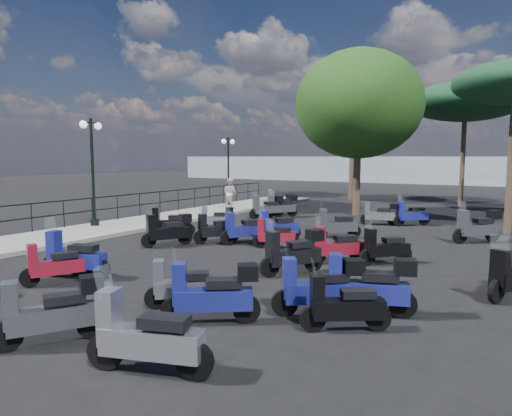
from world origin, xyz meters
The scene contains 37 objects.
ground centered at (0.00, 0.00, 0.00)m, with size 120.00×120.00×0.00m, color black.
sidewalk centered at (-6.50, 3.00, 0.07)m, with size 3.00×30.00×0.15m, color slate.
railing centered at (-7.80, 2.80, 0.90)m, with size 0.04×26.04×1.10m.
lamp_post_1 centered at (-7.26, 1.79, 2.63)m, with size 0.58×1.24×4.34m.
lamp_post_2 centered at (-7.27, 11.44, 2.40)m, with size 0.32×1.16×3.95m.
pedestrian_far centered at (-6.05, 9.86, 0.97)m, with size 0.80×0.62×1.64m, color beige.
scooter_1 centered at (-1.40, -3.62, 0.51)m, with size 1.79×0.82×1.47m.
scooter_2 centered at (-1.36, -4.19, 0.43)m, with size 0.83×1.46×1.25m.
scooter_3 centered at (-3.35, 2.01, 0.49)m, with size 1.53×1.08×1.40m.
scooter_4 centered at (-2.93, 4.35, 0.45)m, with size 1.37×0.89×1.20m.
scooter_5 centered at (-3.03, 10.11, 0.51)m, with size 0.89×1.59×1.34m.
scooter_8 centered at (-2.17, 0.59, 0.52)m, with size 1.06×1.57×1.39m.
scooter_9 centered at (-1.17, 1.90, 0.46)m, with size 1.04×1.41×1.31m.
scooter_10 centered at (-0.27, 2.28, 0.49)m, with size 1.13×1.50×1.41m.
scooter_11 centered at (-2.82, 8.28, 0.53)m, with size 1.15×1.55×1.42m.
scooter_13 centered at (1.72, -6.37, 0.52)m, with size 1.07×1.54×1.37m.
scooter_14 centered at (3.34, -4.32, 0.53)m, with size 1.53×1.17×1.41m.
scooter_15 centered at (3.50, 1.20, 0.47)m, with size 1.28×1.26×1.35m.
scooter_16 centered at (1.03, 2.12, 0.43)m, with size 1.47×0.74×1.23m.
scooter_17 centered at (3.67, 9.47, 0.47)m, with size 1.30×1.26×1.36m.
scooter_18 centered at (3.71, -6.33, 0.51)m, with size 1.79×0.83×1.47m.
scooter_19 centered at (5.57, -2.50, 0.55)m, with size 1.76×0.90×1.46m.
scooter_20 centered at (2.33, -3.96, 0.43)m, with size 1.28×1.03×1.24m.
scooter_21 centered at (3.00, -0.49, 0.55)m, with size 1.13×1.62×1.45m.
scooter_22 centered at (2.01, 5.01, 0.47)m, with size 1.52×1.02×1.36m.
scooter_23 centered at (2.45, 8.96, 0.48)m, with size 1.58×0.65×1.28m.
scooter_25 centered at (5.46, -3.46, 0.44)m, with size 1.36×0.99×1.26m.
scooter_26 centered at (7.81, 0.10, 0.49)m, with size 0.91×1.65×1.40m.
scooter_28 centered at (4.69, 1.78, 0.45)m, with size 1.15×1.28×1.29m.
scooter_29 centered at (6.52, 6.63, 0.55)m, with size 1.41×1.44×1.47m.
scooter_30 centered at (0.45, 3.34, 0.49)m, with size 1.13×1.50×1.41m.
scooter_31 centered at (-2.41, 9.01, 0.53)m, with size 1.15×1.55×1.42m.
scooter_32 centered at (4.80, -2.95, 0.53)m, with size 1.53×1.17×1.41m.
broadleaf_tree centered at (0.40, 11.83, 5.56)m, with size 6.37×6.37×8.27m.
pine_0 centered at (4.39, 19.25, 6.19)m, with size 6.65×6.65×7.37m.
pine_2 centered at (-2.55, 19.27, 6.29)m, with size 5.96×5.96×7.35m.
distant_hills centered at (0.00, 45.00, 1.50)m, with size 70.00×8.00×3.00m, color gray.
Camera 1 is at (8.08, -10.62, 2.95)m, focal length 32.00 mm.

